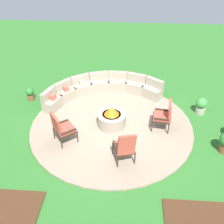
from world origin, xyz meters
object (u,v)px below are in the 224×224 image
at_px(fire_pit, 112,118).
at_px(lounge_chair_front_right, 125,147).
at_px(lounge_chair_front_left, 62,128).
at_px(lounge_chair_back_left, 165,114).
at_px(potted_plant_2, 30,93).
at_px(potted_plant_1, 201,105).
at_px(curved_stone_bench, 101,89).

relative_size(fire_pit, lounge_chair_front_right, 0.89).
xyz_separation_m(lounge_chair_front_left, lounge_chair_back_left, (3.20, 0.92, -0.01)).
bearing_deg(potted_plant_2, lounge_chair_back_left, -16.57).
relative_size(lounge_chair_back_left, potted_plant_2, 1.96).
bearing_deg(fire_pit, lounge_chair_front_right, -73.69).
bearing_deg(lounge_chair_front_right, potted_plant_2, 121.32).
relative_size(lounge_chair_front_left, lounge_chair_back_left, 1.04).
bearing_deg(potted_plant_2, potted_plant_1, -3.86).
distance_m(lounge_chair_front_right, lounge_chair_back_left, 2.06).
height_order(curved_stone_bench, potted_plant_1, curved_stone_bench).
height_order(fire_pit, lounge_chair_front_left, lounge_chair_front_left).
bearing_deg(potted_plant_2, curved_stone_bench, 8.60).
bearing_deg(fire_pit, potted_plant_2, 156.13).
bearing_deg(lounge_chair_back_left, fire_pit, 96.76).
bearing_deg(potted_plant_1, curved_stone_bench, 167.19).
bearing_deg(lounge_chair_front_right, fire_pit, 87.21).
bearing_deg(lounge_chair_back_left, potted_plant_2, 81.45).
height_order(lounge_chair_front_right, potted_plant_2, lounge_chair_front_right).
distance_m(fire_pit, potted_plant_2, 3.62).
height_order(curved_stone_bench, potted_plant_2, curved_stone_bench).
xyz_separation_m(curved_stone_bench, lounge_chair_front_right, (1.05, -3.55, 0.25)).
xyz_separation_m(lounge_chair_back_left, potted_plant_1, (1.45, 1.06, -0.28)).
relative_size(fire_pit, lounge_chair_back_left, 0.93).
bearing_deg(potted_plant_1, potted_plant_2, 176.14).
distance_m(lounge_chair_front_right, potted_plant_1, 3.83).
bearing_deg(fire_pit, potted_plant_1, 17.81).
height_order(fire_pit, lounge_chair_front_right, lounge_chair_front_right).
bearing_deg(lounge_chair_front_right, lounge_chair_front_left, 140.79).
bearing_deg(lounge_chair_front_right, lounge_chair_back_left, 33.49).
height_order(lounge_chair_front_left, lounge_chair_back_left, lounge_chair_front_left).
height_order(fire_pit, lounge_chair_back_left, lounge_chair_back_left).
height_order(fire_pit, curved_stone_bench, curved_stone_bench).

